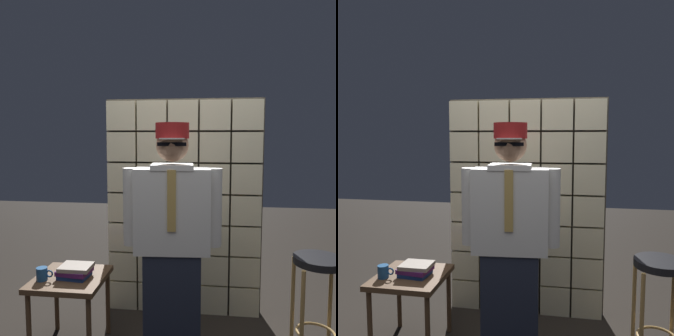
# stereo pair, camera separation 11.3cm
# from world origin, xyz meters

# --- Properties ---
(glass_block_wall) EXTENTS (1.41, 0.10, 1.97)m
(glass_block_wall) POSITION_xyz_m (-0.00, 1.15, 0.96)
(glass_block_wall) COLOR beige
(glass_block_wall) RESTS_ON ground
(standing_person) EXTENTS (0.68, 0.30, 1.70)m
(standing_person) POSITION_xyz_m (-0.01, 0.40, 0.89)
(standing_person) COLOR #1E2333
(standing_person) RESTS_ON ground
(bar_stool) EXTENTS (0.34, 0.34, 0.78)m
(bar_stool) POSITION_xyz_m (0.99, 0.51, 0.58)
(bar_stool) COLOR black
(bar_stool) RESTS_ON ground
(side_table) EXTENTS (0.52, 0.52, 0.56)m
(side_table) POSITION_xyz_m (-0.80, 0.49, 0.49)
(side_table) COLOR #513823
(side_table) RESTS_ON ground
(book_stack) EXTENTS (0.25, 0.21, 0.09)m
(book_stack) POSITION_xyz_m (-0.75, 0.48, 0.61)
(book_stack) COLOR navy
(book_stack) RESTS_ON side_table
(coffee_mug) EXTENTS (0.13, 0.08, 0.09)m
(coffee_mug) POSITION_xyz_m (-0.97, 0.40, 0.61)
(coffee_mug) COLOR navy
(coffee_mug) RESTS_ON side_table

